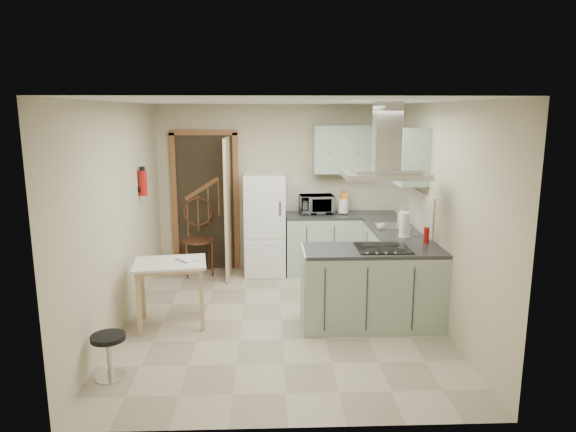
{
  "coord_description": "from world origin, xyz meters",
  "views": [
    {
      "loc": [
        -0.13,
        -5.65,
        2.39
      ],
      "look_at": [
        0.09,
        0.45,
        1.15
      ],
      "focal_mm": 32.0,
      "sensor_mm": 36.0,
      "label": 1
    }
  ],
  "objects_px": {
    "microwave": "(317,204)",
    "fridge": "(265,224)",
    "drop_leaf_table": "(171,293)",
    "stool": "(109,356)",
    "bentwood_chair": "(198,240)",
    "extractor_hood": "(386,175)",
    "peninsula": "(372,287)"
  },
  "relations": [
    {
      "from": "drop_leaf_table",
      "to": "microwave",
      "type": "height_order",
      "value": "microwave"
    },
    {
      "from": "stool",
      "to": "bentwood_chair",
      "type": "bearing_deg",
      "value": 82.54
    },
    {
      "from": "drop_leaf_table",
      "to": "peninsula",
      "type": "bearing_deg",
      "value": -10.68
    },
    {
      "from": "drop_leaf_table",
      "to": "extractor_hood",
      "type": "bearing_deg",
      "value": -10.58
    },
    {
      "from": "peninsula",
      "to": "fridge",
      "type": "bearing_deg",
      "value": 121.74
    },
    {
      "from": "fridge",
      "to": "bentwood_chair",
      "type": "xyz_separation_m",
      "value": [
        -1.0,
        -0.01,
        -0.23
      ]
    },
    {
      "from": "peninsula",
      "to": "microwave",
      "type": "height_order",
      "value": "microwave"
    },
    {
      "from": "stool",
      "to": "extractor_hood",
      "type": "bearing_deg",
      "value": 21.78
    },
    {
      "from": "fridge",
      "to": "stool",
      "type": "bearing_deg",
      "value": -114.53
    },
    {
      "from": "fridge",
      "to": "peninsula",
      "type": "xyz_separation_m",
      "value": [
        1.22,
        -1.98,
        -0.3
      ]
    },
    {
      "from": "fridge",
      "to": "drop_leaf_table",
      "type": "xyz_separation_m",
      "value": [
        -1.05,
        -1.88,
        -0.38
      ]
    },
    {
      "from": "extractor_hood",
      "to": "stool",
      "type": "xyz_separation_m",
      "value": [
        -2.73,
        -1.09,
        -1.51
      ]
    },
    {
      "from": "peninsula",
      "to": "drop_leaf_table",
      "type": "xyz_separation_m",
      "value": [
        -2.28,
        0.1,
        -0.08
      ]
    },
    {
      "from": "peninsula",
      "to": "microwave",
      "type": "bearing_deg",
      "value": 102.41
    },
    {
      "from": "fridge",
      "to": "extractor_hood",
      "type": "height_order",
      "value": "extractor_hood"
    },
    {
      "from": "fridge",
      "to": "stool",
      "type": "height_order",
      "value": "fridge"
    },
    {
      "from": "microwave",
      "to": "extractor_hood",
      "type": "bearing_deg",
      "value": -79.0
    },
    {
      "from": "extractor_hood",
      "to": "stool",
      "type": "relative_size",
      "value": 2.16
    },
    {
      "from": "drop_leaf_table",
      "to": "stool",
      "type": "distance_m",
      "value": 1.25
    },
    {
      "from": "fridge",
      "to": "extractor_hood",
      "type": "xyz_separation_m",
      "value": [
        1.32,
        -1.98,
        0.97
      ]
    },
    {
      "from": "bentwood_chair",
      "to": "microwave",
      "type": "distance_m",
      "value": 1.85
    },
    {
      "from": "microwave",
      "to": "fridge",
      "type": "bearing_deg",
      "value": -179.28
    },
    {
      "from": "peninsula",
      "to": "stool",
      "type": "bearing_deg",
      "value": -157.48
    },
    {
      "from": "drop_leaf_table",
      "to": "stool",
      "type": "height_order",
      "value": "drop_leaf_table"
    },
    {
      "from": "extractor_hood",
      "to": "microwave",
      "type": "distance_m",
      "value": 2.22
    },
    {
      "from": "fridge",
      "to": "peninsula",
      "type": "distance_m",
      "value": 2.35
    },
    {
      "from": "microwave",
      "to": "bentwood_chair",
      "type": "bearing_deg",
      "value": 178.49
    },
    {
      "from": "extractor_hood",
      "to": "microwave",
      "type": "height_order",
      "value": "extractor_hood"
    },
    {
      "from": "drop_leaf_table",
      "to": "microwave",
      "type": "xyz_separation_m",
      "value": [
        1.83,
        1.94,
        0.67
      ]
    },
    {
      "from": "fridge",
      "to": "microwave",
      "type": "xyz_separation_m",
      "value": [
        0.78,
        0.06,
        0.29
      ]
    },
    {
      "from": "fridge",
      "to": "drop_leaf_table",
      "type": "bearing_deg",
      "value": -119.26
    },
    {
      "from": "peninsula",
      "to": "bentwood_chair",
      "type": "height_order",
      "value": "bentwood_chair"
    }
  ]
}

